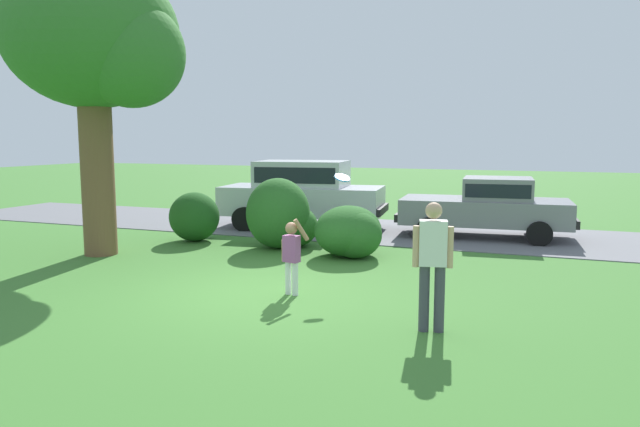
{
  "coord_description": "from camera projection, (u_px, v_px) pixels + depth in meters",
  "views": [
    {
      "loc": [
        4.42,
        -8.67,
        2.58
      ],
      "look_at": [
        0.27,
        2.09,
        1.1
      ],
      "focal_mm": 33.37,
      "sensor_mm": 36.0,
      "label": 1
    }
  ],
  "objects": [
    {
      "name": "ground_plane",
      "position": [
        260.0,
        293.0,
        9.93
      ],
      "size": [
        80.0,
        80.0,
        0.0
      ],
      "primitive_type": "plane",
      "color": "#3D752D"
    },
    {
      "name": "frisbee",
      "position": [
        342.0,
        178.0,
        10.4
      ],
      "size": [
        0.29,
        0.28,
        0.19
      ],
      "color": "#337FDB"
    },
    {
      "name": "shrub_near_tree",
      "position": [
        194.0,
        217.0,
        14.83
      ],
      "size": [
        1.24,
        1.26,
        1.22
      ],
      "color": "#1E511C",
      "rests_on": "ground"
    },
    {
      "name": "shrub_centre",
      "position": [
        351.0,
        232.0,
        12.88
      ],
      "size": [
        1.51,
        1.68,
        1.11
      ],
      "color": "#286023",
      "rests_on": "ground"
    },
    {
      "name": "adult_onlooker",
      "position": [
        433.0,
        259.0,
        7.84
      ],
      "size": [
        0.52,
        0.29,
        1.74
      ],
      "color": "#3F3F4C",
      "rests_on": "ground"
    },
    {
      "name": "child_thrower",
      "position": [
        292.0,
        252.0,
        9.72
      ],
      "size": [
        0.47,
        0.23,
        1.29
      ],
      "color": "white",
      "rests_on": "ground"
    },
    {
      "name": "shrub_centre_left",
      "position": [
        282.0,
        216.0,
        13.89
      ],
      "size": [
        1.59,
        1.58,
        1.64
      ],
      "color": "#286023",
      "rests_on": "ground"
    },
    {
      "name": "driveway_strip",
      "position": [
        376.0,
        231.0,
        16.49
      ],
      "size": [
        28.0,
        4.4,
        0.02
      ],
      "primitive_type": "cube",
      "color": "slate",
      "rests_on": "ground"
    },
    {
      "name": "parked_suv",
      "position": [
        302.0,
        191.0,
        16.83
      ],
      "size": [
        4.88,
        2.52,
        1.92
      ],
      "color": "silver",
      "rests_on": "ground"
    },
    {
      "name": "oak_tree_large",
      "position": [
        99.0,
        45.0,
        12.7
      ],
      "size": [
        3.98,
        3.76,
        6.33
      ],
      "color": "brown",
      "rests_on": "ground"
    },
    {
      "name": "parked_sedan",
      "position": [
        488.0,
        205.0,
        15.29
      ],
      "size": [
        4.52,
        2.35,
        1.56
      ],
      "color": "gray",
      "rests_on": "ground"
    }
  ]
}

